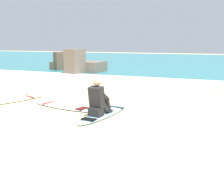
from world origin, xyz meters
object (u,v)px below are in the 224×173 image
surfer_seated (98,100)px  surfboard_spare_near (64,106)px  surfboard_spare_far (11,100)px  surfboard_main (104,113)px

surfer_seated → surfboard_spare_near: surfer_seated is taller
surfboard_spare_far → surfboard_spare_near: bearing=-1.6°
surfboard_main → surfer_seated: bearing=-95.0°
surfer_seated → surfboard_spare_far: (-3.37, 0.64, -0.40)m
surfboard_main → surfboard_spare_near: same height
surfboard_spare_near → surfboard_spare_far: size_ratio=0.97×
surfboard_spare_near → surfer_seated: bearing=-22.7°
surfboard_main → surfer_seated: size_ratio=2.55×
surfboard_main → surfboard_spare_far: (-3.39, 0.34, 0.00)m
surfboard_main → surfboard_spare_near: 1.45m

